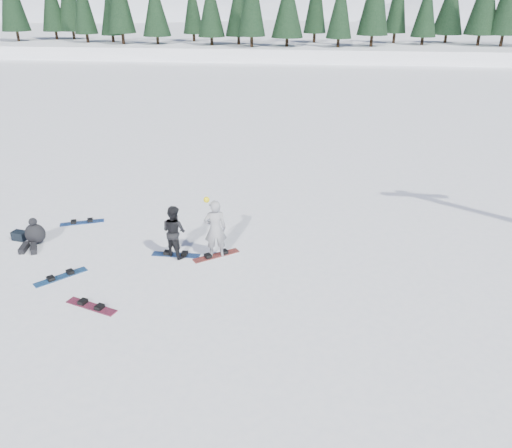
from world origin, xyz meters
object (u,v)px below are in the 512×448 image
(snowboarder_woman, at_px, (215,229))
(seated_rider, at_px, (34,235))
(snowboard_loose_a, at_px, (61,277))
(snowboard_loose_b, at_px, (91,306))
(gear_bag, at_px, (20,236))
(snowboarder_man, at_px, (174,231))
(snowboard_loose_c, at_px, (82,223))

(snowboarder_woman, bearing_deg, seated_rider, -17.27)
(snowboard_loose_a, xyz_separation_m, snowboard_loose_b, (1.49, -1.31, 0.00))
(seated_rider, bearing_deg, snowboard_loose_a, -66.86)
(snowboarder_woman, distance_m, gear_bag, 6.72)
(seated_rider, relative_size, gear_bag, 2.61)
(seated_rider, xyz_separation_m, snowboard_loose_b, (3.26, -3.19, -0.34))
(snowboarder_man, relative_size, snowboard_loose_c, 1.11)
(snowboarder_woman, distance_m, snowboarder_man, 1.26)
(snowboarder_man, relative_size, seated_rider, 1.41)
(snowboarder_woman, height_order, snowboard_loose_a, snowboarder_woman)
(snowboard_loose_b, bearing_deg, snowboard_loose_c, 135.23)
(gear_bag, distance_m, snowboard_loose_c, 2.10)
(seated_rider, relative_size, snowboard_loose_b, 0.78)
(snowboard_loose_a, relative_size, snowboard_loose_b, 1.00)
(snowboarder_woman, relative_size, seated_rider, 1.72)
(seated_rider, bearing_deg, snowboard_loose_b, -64.58)
(snowboarder_woman, xyz_separation_m, snowboard_loose_c, (-5.20, 1.84, -0.93))
(snowboard_loose_b, bearing_deg, snowboard_loose_a, 157.07)
(snowboarder_woman, relative_size, snowboard_loose_a, 1.34)
(snowboarder_man, bearing_deg, snowboard_loose_a, 60.06)
(snowboarder_woman, height_order, gear_bag, snowboarder_woman)
(snowboard_loose_c, bearing_deg, snowboarder_woman, -41.53)
(snowboard_loose_a, height_order, snowboard_loose_b, same)
(snowboarder_man, xyz_separation_m, gear_bag, (-5.41, 0.44, -0.68))
(snowboarder_woman, height_order, snowboard_loose_b, snowboarder_woman)
(snowboard_loose_a, bearing_deg, snowboard_loose_c, 57.86)
(seated_rider, height_order, gear_bag, seated_rider)
(snowboarder_man, distance_m, snowboard_loose_a, 3.49)
(snowboard_loose_a, bearing_deg, snowboard_loose_b, -89.03)
(gear_bag, bearing_deg, snowboard_loose_a, -40.78)
(gear_bag, bearing_deg, snowboarder_man, -4.61)
(gear_bag, bearing_deg, snowboard_loose_c, 45.83)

